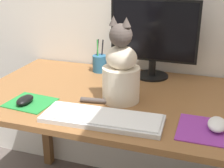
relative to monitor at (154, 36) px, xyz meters
The scene contains 9 objects.
desk 0.42m from the monitor, 103.22° to the right, with size 1.33×0.76×0.73m.
monitor is the anchor object (origin of this frame).
keyboard 0.58m from the monitor, 98.28° to the right, with size 0.47×0.18×0.02m.
mousepad_left 0.68m from the monitor, 131.15° to the right, with size 0.20×0.18×0.00m.
mousepad_right 0.62m from the monitor, 57.45° to the right, with size 0.23×0.20×0.00m.
computer_mouse_left 0.69m from the monitor, 131.03° to the right, with size 0.06×0.10×0.03m.
computer_mouse_right 0.61m from the monitor, 54.84° to the right, with size 0.07×0.11×0.04m.
cat 0.35m from the monitor, 101.60° to the right, with size 0.25×0.19×0.36m.
pen_cup 0.33m from the monitor, behind, with size 0.07×0.07×0.18m.
Camera 1 is at (0.35, -1.23, 1.29)m, focal length 50.00 mm.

